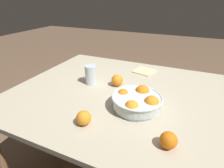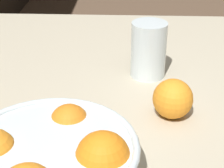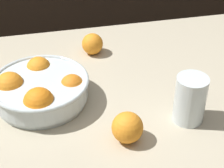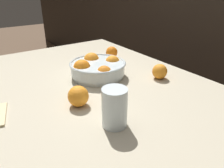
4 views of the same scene
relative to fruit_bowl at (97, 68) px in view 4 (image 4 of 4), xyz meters
The scene contains 6 objects.
dining_table 0.20m from the fruit_bowl, 54.05° to the right, with size 1.48×1.14×0.76m.
fruit_bowl is the anchor object (origin of this frame).
juice_glass 0.42m from the fruit_bowl, 23.28° to the right, with size 0.08×0.08×0.13m.
orange_loose_near_bowl 0.30m from the fruit_bowl, 131.65° to the left, with size 0.07×0.07×0.07m, color orange.
orange_loose_front 0.29m from the fruit_bowl, 45.54° to the right, with size 0.08×0.08×0.08m, color orange.
orange_loose_aside 0.31m from the fruit_bowl, 50.63° to the left, with size 0.07×0.07×0.07m, color orange.
Camera 4 is at (0.77, -0.37, 1.19)m, focal length 35.00 mm.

